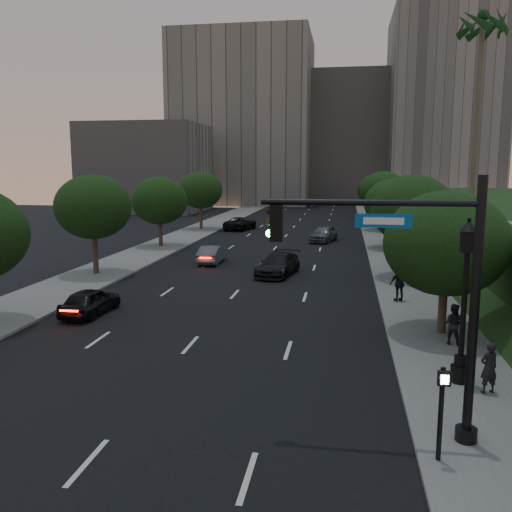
% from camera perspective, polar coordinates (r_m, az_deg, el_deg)
% --- Properties ---
extents(ground, '(160.00, 160.00, 0.00)m').
position_cam_1_polar(ground, '(18.08, -11.49, -14.25)').
color(ground, black).
rests_on(ground, ground).
extents(road_surface, '(16.00, 140.00, 0.02)m').
position_cam_1_polar(road_surface, '(46.40, 1.71, 0.45)').
color(road_surface, black).
rests_on(road_surface, ground).
extents(sidewalk_right, '(4.50, 140.00, 0.15)m').
position_cam_1_polar(sidewalk_right, '(46.18, 14.41, 0.20)').
color(sidewalk_right, slate).
rests_on(sidewalk_right, ground).
extents(sidewalk_left, '(4.50, 140.00, 0.15)m').
position_cam_1_polar(sidewalk_left, '(48.81, -10.31, 0.83)').
color(sidewalk_left, slate).
rests_on(sidewalk_left, ground).
extents(parapet_wall, '(0.35, 90.00, 0.70)m').
position_cam_1_polar(parapet_wall, '(44.16, 19.08, 5.16)').
color(parapet_wall, slate).
rests_on(parapet_wall, embankment).
extents(office_block_left, '(26.00, 20.00, 32.00)m').
position_cam_1_polar(office_block_left, '(109.66, -1.27, 13.96)').
color(office_block_left, gray).
rests_on(office_block_left, ground).
extents(office_block_mid, '(22.00, 18.00, 26.00)m').
position_cam_1_polar(office_block_mid, '(117.59, 9.51, 12.06)').
color(office_block_mid, '#9A958D').
rests_on(office_block_mid, ground).
extents(office_block_right, '(20.00, 22.00, 36.00)m').
position_cam_1_polar(office_block_right, '(113.39, 19.01, 14.33)').
color(office_block_right, gray).
rests_on(office_block_right, ground).
extents(office_block_filler, '(18.00, 16.00, 14.00)m').
position_cam_1_polar(office_block_filler, '(91.26, -11.38, 9.05)').
color(office_block_filler, '#9A958D').
rests_on(office_block_filler, ground).
extents(tree_right_a, '(5.20, 5.20, 6.24)m').
position_cam_1_polar(tree_right_a, '(24.03, 19.38, 1.26)').
color(tree_right_a, '#38281C').
rests_on(tree_right_a, ground).
extents(tree_right_b, '(5.20, 5.20, 6.74)m').
position_cam_1_polar(tree_right_b, '(35.79, 16.15, 4.71)').
color(tree_right_b, '#38281C').
rests_on(tree_right_b, ground).
extents(tree_right_c, '(5.20, 5.20, 6.24)m').
position_cam_1_polar(tree_right_c, '(48.73, 14.36, 5.34)').
color(tree_right_c, '#38281C').
rests_on(tree_right_c, ground).
extents(tree_right_d, '(5.20, 5.20, 6.74)m').
position_cam_1_polar(tree_right_d, '(62.64, 13.29, 6.66)').
color(tree_right_d, '#38281C').
rests_on(tree_right_d, ground).
extents(tree_right_e, '(5.20, 5.20, 6.24)m').
position_cam_1_polar(tree_right_e, '(77.62, 12.55, 6.80)').
color(tree_right_e, '#38281C').
rests_on(tree_right_e, ground).
extents(tree_left_b, '(5.00, 5.00, 6.71)m').
position_cam_1_polar(tree_left_b, '(37.33, -16.77, 4.95)').
color(tree_left_b, '#38281C').
rests_on(tree_left_b, ground).
extents(tree_left_c, '(5.00, 5.00, 6.34)m').
position_cam_1_polar(tree_left_c, '(49.33, -10.11, 5.75)').
color(tree_left_c, '#38281C').
rests_on(tree_left_c, ground).
extents(tree_left_d, '(5.00, 5.00, 6.71)m').
position_cam_1_polar(tree_left_d, '(62.68, -5.85, 6.92)').
color(tree_left_d, '#38281C').
rests_on(tree_left_d, ground).
extents(palm_far, '(3.20, 3.20, 15.50)m').
position_cam_1_polar(palm_far, '(47.67, 22.75, 21.34)').
color(palm_far, '#4C4233').
rests_on(palm_far, embankment).
extents(traffic_signal_mast, '(5.68, 0.56, 7.00)m').
position_cam_1_polar(traffic_signal_mast, '(14.43, 17.76, -5.18)').
color(traffic_signal_mast, black).
rests_on(traffic_signal_mast, ground).
extents(street_lamp, '(0.64, 0.64, 5.62)m').
position_cam_1_polar(street_lamp, '(18.87, 21.02, -5.22)').
color(street_lamp, black).
rests_on(street_lamp, ground).
extents(pedestrian_signal, '(0.30, 0.33, 2.50)m').
position_cam_1_polar(pedestrian_signal, '(14.08, 18.95, -14.68)').
color(pedestrian_signal, black).
rests_on(pedestrian_signal, ground).
extents(sedan_near_left, '(1.82, 4.06, 1.35)m').
position_cam_1_polar(sedan_near_left, '(27.86, -17.06, -4.57)').
color(sedan_near_left, black).
rests_on(sedan_near_left, ground).
extents(sedan_mid_left, '(1.46, 4.15, 1.37)m').
position_cam_1_polar(sedan_mid_left, '(40.95, -4.63, 0.19)').
color(sedan_mid_left, '#56595E').
rests_on(sedan_mid_left, ground).
extents(sedan_far_left, '(3.45, 5.71, 1.48)m').
position_cam_1_polar(sedan_far_left, '(62.68, -1.65, 3.45)').
color(sedan_far_left, black).
rests_on(sedan_far_left, ground).
extents(sedan_near_right, '(2.93, 5.37, 1.47)m').
position_cam_1_polar(sedan_near_right, '(36.26, 2.32, -0.90)').
color(sedan_near_right, black).
rests_on(sedan_near_right, ground).
extents(sedan_far_right, '(2.97, 5.00, 1.59)m').
position_cam_1_polar(sedan_far_right, '(52.92, 7.16, 2.35)').
color(sedan_far_right, '#54575B').
rests_on(sedan_far_right, ground).
extents(pedestrian_a, '(0.71, 0.60, 1.65)m').
position_cam_1_polar(pedestrian_a, '(18.77, 23.31, -10.75)').
color(pedestrian_a, black).
rests_on(pedestrian_a, sidewalk_right).
extents(pedestrian_b, '(1.00, 0.92, 1.66)m').
position_cam_1_polar(pedestrian_b, '(23.19, 20.04, -6.74)').
color(pedestrian_b, black).
rests_on(pedestrian_b, sidewalk_right).
extents(pedestrian_c, '(1.22, 0.89, 1.92)m').
position_cam_1_polar(pedestrian_c, '(29.61, 14.90, -2.80)').
color(pedestrian_c, black).
rests_on(pedestrian_c, sidewalk_right).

